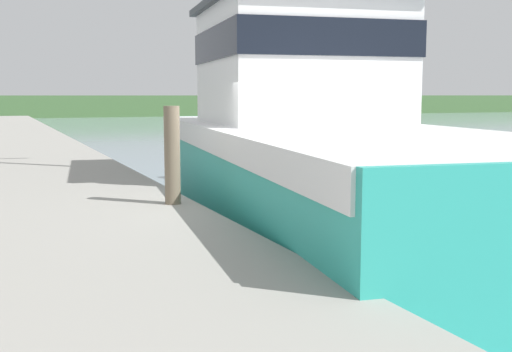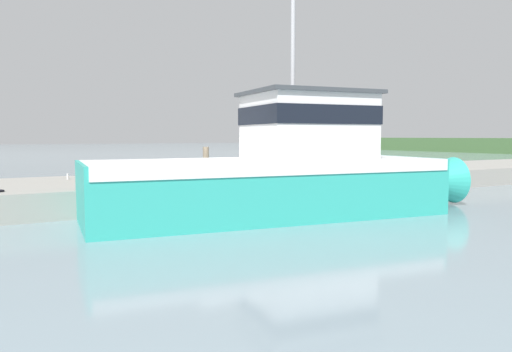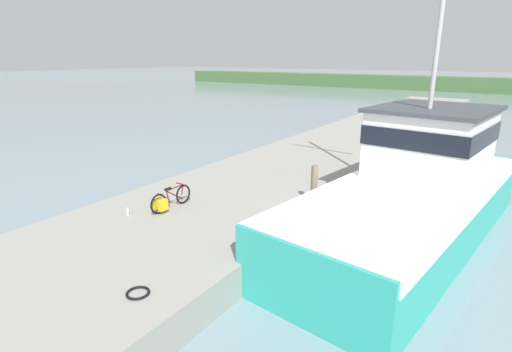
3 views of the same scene
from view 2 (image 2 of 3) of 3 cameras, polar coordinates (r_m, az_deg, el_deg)
ground_plane at (r=16.31m, az=-3.93°, el=-4.40°), size 320.00×320.00×0.00m
dock_pier at (r=20.34m, az=-9.59°, el=-1.44°), size 6.37×80.00×0.87m
fishing_boat_main at (r=15.96m, az=3.42°, el=0.76°), size 5.25×13.49×11.40m
bicycle_touring at (r=20.19m, az=-17.64°, el=0.51°), size 0.44×1.68×0.69m
mooring_post at (r=17.70m, az=-5.74°, el=1.24°), size 0.21×0.21×1.30m
water_bottle_on_curb at (r=20.67m, az=-20.72°, el=-0.04°), size 0.08×0.08×0.23m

